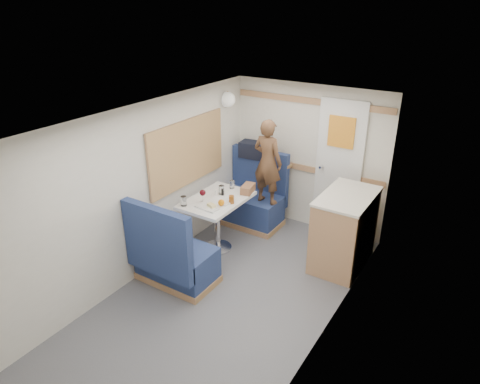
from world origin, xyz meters
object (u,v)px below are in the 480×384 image
Objects in this scene: tumbler_right at (221,190)px; duffel_bag at (256,150)px; dinette_table at (217,210)px; bench_far at (252,203)px; dome_light at (228,99)px; beer_glass at (231,200)px; tray at (214,204)px; galley_counter at (344,229)px; wine_glass at (203,193)px; pepper_grinder at (223,192)px; cheese_block at (211,205)px; tumbler_mid at (232,184)px; salt_grinder at (216,193)px; bread_loaf at (248,189)px; person at (268,162)px; bench_near at (173,260)px; orange_fruit at (221,203)px; tumbler_left at (184,201)px.

duffel_bag is at bearing 93.57° from tumbler_right.
bench_far is (-0.00, 0.86, -0.27)m from dinette_table.
dome_light reaches higher than bench_far.
dinette_table is 0.30m from beer_glass.
tray is 3.76× the size of beer_glass.
galley_counter is 5.48× the size of wine_glass.
galley_counter is 10.65× the size of pepper_grinder.
bench_far reaches higher than cheese_block.
tumbler_mid is 0.33m from salt_grinder.
bread_loaf is (0.27, 0.32, 0.00)m from salt_grinder.
bench_near is at bearing 84.53° from person.
bench_far reaches higher than galley_counter.
bread_loaf is (0.32, -0.75, -0.24)m from duffel_bag.
cheese_block is 0.33m from salt_grinder.
bench_near is 10.19× the size of cheese_block.
bench_near is 0.83m from tray.
bench_far reaches higher than beer_glass.
pepper_grinder reaches higher than dinette_table.
bench_near is at bearing -83.34° from wine_glass.
bench_far reaches higher than tumbler_mid.
galley_counter is at bearing 18.30° from salt_grinder.
bench_near is 9.19× the size of tumbler_right.
tray is at bearing 84.12° from bench_near.
person is at bearing 78.81° from cheese_block.
person is 14.93× the size of orange_fruit.
dinette_table is 1.96× the size of duffel_bag.
tumbler_mid is at bearing 85.63° from salt_grinder.
tumbler_mid is at bearing 179.67° from bread_loaf.
tray is at bearing 81.16° from person.
galley_counter is 9.13× the size of beer_glass.
tumbler_left is (-0.32, -0.12, 0.02)m from cheese_block.
tumbler_left is (0.16, -1.21, -0.97)m from dome_light.
orange_fruit is 0.53m from bread_loaf.
pepper_grinder is at bearing -34.25° from tumbler_right.
galley_counter is 1.96× the size of duffel_bag.
duffel_bag is (-0.09, 1.98, 0.71)m from bench_near.
salt_grinder is (-0.04, 0.91, 0.47)m from bench_near.
person is at bearing -20.57° from bench_far.
duffel_bag is at bearing 95.48° from tumbler_mid.
beer_glass is 0.26m from pepper_grinder.
tumbler_mid is (-0.02, 1.24, 0.47)m from bench_near.
dinette_table is 0.32m from cheese_block.
bread_loaf is at bearing -0.33° from tumbler_mid.
bench_near reaches higher than wine_glass.
salt_grinder is at bearing 119.56° from tray.
tray is 3.68× the size of cheese_block.
tumbler_mid reaches higher than pepper_grinder.
cheese_block is (0.10, 0.62, 0.46)m from bench_near.
tumbler_right reaches higher than orange_fruit.
bread_loaf reaches higher than cheese_block.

